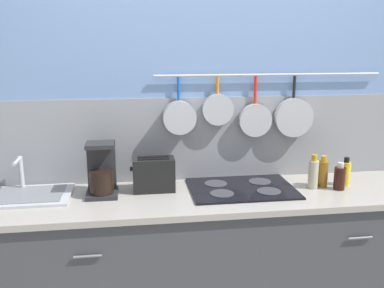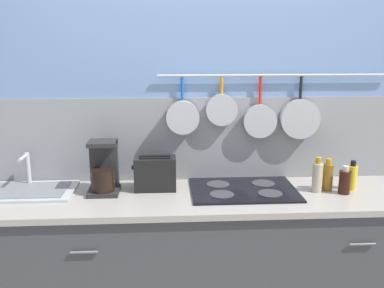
{
  "view_description": "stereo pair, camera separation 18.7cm",
  "coord_description": "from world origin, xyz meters",
  "px_view_note": "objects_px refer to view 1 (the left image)",
  "views": [
    {
      "loc": [
        -0.49,
        -2.28,
        1.75
      ],
      "look_at": [
        -0.16,
        0.0,
        1.19
      ],
      "focal_mm": 40.0,
      "sensor_mm": 36.0,
      "label": 1
    },
    {
      "loc": [
        -0.3,
        -2.3,
        1.75
      ],
      "look_at": [
        -0.16,
        0.0,
        1.19
      ],
      "focal_mm": 40.0,
      "sensor_mm": 36.0,
      "label": 2
    }
  ],
  "objects_px": {
    "toaster": "(154,174)",
    "bottle_olive_oil": "(313,174)",
    "bottle_hot_sauce": "(340,178)",
    "bottle_cooking_wine": "(323,173)",
    "bottle_vinegar": "(346,173)",
    "coffee_maker": "(102,173)"
  },
  "relations": [
    {
      "from": "bottle_olive_oil",
      "to": "bottle_vinegar",
      "type": "xyz_separation_m",
      "value": [
        0.22,
        0.03,
        -0.01
      ]
    },
    {
      "from": "coffee_maker",
      "to": "bottle_vinegar",
      "type": "relative_size",
      "value": 1.74
    },
    {
      "from": "bottle_hot_sauce",
      "to": "bottle_vinegar",
      "type": "bearing_deg",
      "value": 43.09
    },
    {
      "from": "bottle_olive_oil",
      "to": "bottle_hot_sauce",
      "type": "bearing_deg",
      "value": -15.87
    },
    {
      "from": "bottle_hot_sauce",
      "to": "coffee_maker",
      "type": "bearing_deg",
      "value": 175.3
    },
    {
      "from": "toaster",
      "to": "bottle_olive_oil",
      "type": "distance_m",
      "value": 0.95
    },
    {
      "from": "bottle_olive_oil",
      "to": "bottle_hot_sauce",
      "type": "height_order",
      "value": "bottle_olive_oil"
    },
    {
      "from": "coffee_maker",
      "to": "bottle_cooking_wine",
      "type": "distance_m",
      "value": 1.31
    },
    {
      "from": "bottle_vinegar",
      "to": "bottle_hot_sauce",
      "type": "bearing_deg",
      "value": -136.91
    },
    {
      "from": "toaster",
      "to": "bottle_hot_sauce",
      "type": "relative_size",
      "value": 1.57
    },
    {
      "from": "coffee_maker",
      "to": "toaster",
      "type": "height_order",
      "value": "coffee_maker"
    },
    {
      "from": "coffee_maker",
      "to": "toaster",
      "type": "xyz_separation_m",
      "value": [
        0.3,
        0.02,
        -0.03
      ]
    },
    {
      "from": "bottle_cooking_wine",
      "to": "bottle_hot_sauce",
      "type": "xyz_separation_m",
      "value": [
        0.08,
        -0.07,
        -0.01
      ]
    },
    {
      "from": "bottle_olive_oil",
      "to": "bottle_vinegar",
      "type": "bearing_deg",
      "value": 7.04
    },
    {
      "from": "toaster",
      "to": "bottle_cooking_wine",
      "type": "distance_m",
      "value": 1.02
    },
    {
      "from": "toaster",
      "to": "bottle_vinegar",
      "type": "distance_m",
      "value": 1.16
    },
    {
      "from": "bottle_olive_oil",
      "to": "bottle_cooking_wine",
      "type": "distance_m",
      "value": 0.08
    },
    {
      "from": "coffee_maker",
      "to": "bottle_cooking_wine",
      "type": "bearing_deg",
      "value": -2.11
    },
    {
      "from": "bottle_cooking_wine",
      "to": "bottle_vinegar",
      "type": "distance_m",
      "value": 0.15
    },
    {
      "from": "coffee_maker",
      "to": "bottle_cooking_wine",
      "type": "xyz_separation_m",
      "value": [
        1.31,
        -0.05,
        -0.04
      ]
    },
    {
      "from": "toaster",
      "to": "bottle_cooking_wine",
      "type": "bearing_deg",
      "value": -3.99
    },
    {
      "from": "coffee_maker",
      "to": "bottle_vinegar",
      "type": "bearing_deg",
      "value": -1.77
    }
  ]
}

